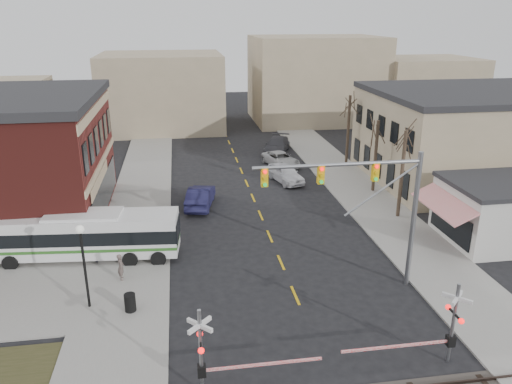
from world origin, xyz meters
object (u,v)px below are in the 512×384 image
at_px(rr_crossing_east, 444,325).
at_px(pedestrian_near, 121,267).
at_px(transit_bus, 86,234).
at_px(car_b, 200,196).
at_px(traffic_signal_mast, 371,195).
at_px(car_a, 286,173).
at_px(pedestrian_far, 100,248).
at_px(trash_bin, 130,302).
at_px(car_d, 277,145).
at_px(street_lamp, 82,250).
at_px(car_c, 281,159).
at_px(rr_crossing_west, 211,352).

distance_m(rr_crossing_east, pedestrian_near, 17.89).
relative_size(transit_bus, car_b, 2.28).
height_order(traffic_signal_mast, pedestrian_near, traffic_signal_mast).
relative_size(car_a, car_b, 0.94).
xyz_separation_m(transit_bus, pedestrian_far, (0.93, -0.62, -0.70)).
xyz_separation_m(traffic_signal_mast, pedestrian_far, (-15.44, 5.55, -4.69)).
bearing_deg(trash_bin, car_b, 73.51).
distance_m(transit_bus, traffic_signal_mast, 17.94).
bearing_deg(car_d, street_lamp, -97.90).
relative_size(traffic_signal_mast, rr_crossing_east, 1.66).
relative_size(transit_bus, traffic_signal_mast, 1.28).
bearing_deg(car_d, trash_bin, -93.95).
bearing_deg(transit_bus, pedestrian_far, -33.90).
distance_m(trash_bin, car_b, 15.67).
xyz_separation_m(car_a, pedestrian_near, (-13.47, -16.72, 0.10)).
height_order(rr_crossing_east, car_b, rr_crossing_east).
height_order(trash_bin, car_d, car_d).
distance_m(trash_bin, car_c, 28.70).
distance_m(rr_crossing_east, street_lamp, 17.89).
relative_size(street_lamp, car_a, 0.97).
height_order(rr_crossing_west, car_b, rr_crossing_west).
distance_m(transit_bus, car_c, 24.94).
bearing_deg(traffic_signal_mast, pedestrian_far, 160.22).
bearing_deg(transit_bus, street_lamp, -80.65).
height_order(street_lamp, car_a, street_lamp).
height_order(rr_crossing_east, car_a, rr_crossing_east).
height_order(street_lamp, trash_bin, street_lamp).
bearing_deg(car_a, street_lamp, -142.58).
bearing_deg(car_b, car_a, -136.23).
relative_size(rr_crossing_east, street_lamp, 1.18).
bearing_deg(rr_crossing_west, car_c, 73.53).
distance_m(street_lamp, pedestrian_far, 5.92).
relative_size(trash_bin, car_c, 0.19).
bearing_deg(pedestrian_near, rr_crossing_west, -165.41).
height_order(rr_crossing_east, car_d, rr_crossing_east).
relative_size(transit_bus, car_d, 2.01).
distance_m(car_a, pedestrian_near, 21.47).
bearing_deg(transit_bus, rr_crossing_west, -62.00).
height_order(street_lamp, car_d, street_lamp).
distance_m(car_a, car_c, 5.24).
height_order(rr_crossing_west, car_c, rr_crossing_west).
bearing_deg(traffic_signal_mast, pedestrian_near, 168.22).
relative_size(car_b, car_c, 1.02).
distance_m(transit_bus, car_a, 20.84).
relative_size(car_c, pedestrian_far, 2.87).
relative_size(transit_bus, car_a, 2.43).
height_order(car_b, car_c, car_b).
bearing_deg(traffic_signal_mast, transit_bus, 159.33).
relative_size(pedestrian_near, pedestrian_far, 0.92).
distance_m(car_a, pedestrian_far, 20.55).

